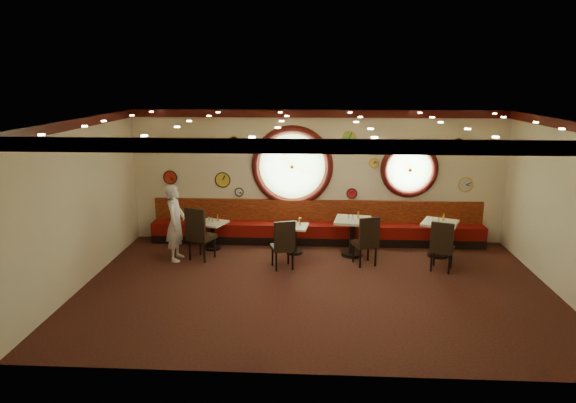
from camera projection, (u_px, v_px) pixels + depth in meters
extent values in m
cube|color=black|center=(316.00, 287.00, 9.89)|extent=(9.00, 6.00, 0.00)
cube|color=gold|center=(318.00, 120.00, 9.13)|extent=(9.00, 6.00, 0.02)
cube|color=beige|center=(317.00, 177.00, 12.42)|extent=(9.00, 0.02, 3.20)
cube|color=beige|center=(316.00, 264.00, 6.60)|extent=(9.00, 0.02, 3.20)
cube|color=beige|center=(80.00, 204.00, 9.75)|extent=(0.02, 6.00, 3.20)
cube|color=beige|center=(566.00, 210.00, 9.27)|extent=(0.02, 6.00, 3.20)
cube|color=#3A0C0A|center=(318.00, 114.00, 12.02)|extent=(9.00, 0.10, 0.18)
cube|color=#3A0C0A|center=(318.00, 146.00, 6.29)|extent=(9.00, 0.10, 0.18)
cube|color=#3A0C0A|center=(75.00, 124.00, 9.40)|extent=(0.10, 6.00, 0.18)
cube|color=#3A0C0A|center=(574.00, 126.00, 8.91)|extent=(0.10, 6.00, 0.18)
cube|color=black|center=(316.00, 239.00, 12.50)|extent=(8.00, 0.55, 0.20)
cube|color=#5E0908|center=(316.00, 229.00, 12.44)|extent=(8.00, 0.55, 0.30)
cube|color=#5E070C|center=(316.00, 211.00, 12.56)|extent=(8.00, 0.10, 0.55)
cylinder|color=#85B46C|center=(292.00, 166.00, 12.39)|extent=(1.66, 0.02, 1.66)
torus|color=#3A0C0A|center=(292.00, 166.00, 12.38)|extent=(1.98, 0.18, 1.98)
torus|color=gold|center=(292.00, 166.00, 12.35)|extent=(1.61, 0.03, 1.61)
cylinder|color=#85B46C|center=(409.00, 169.00, 12.25)|extent=(1.10, 0.02, 1.10)
torus|color=#3A0C0A|center=(409.00, 169.00, 12.24)|extent=(1.38, 0.18, 1.38)
torus|color=gold|center=(409.00, 170.00, 12.21)|extent=(1.09, 0.03, 1.09)
cylinder|color=white|center=(239.00, 192.00, 12.58)|extent=(0.20, 0.03, 0.20)
cylinder|color=#F8D852|center=(374.00, 163.00, 12.23)|extent=(0.22, 0.03, 0.22)
cylinder|color=#6BAC22|center=(185.00, 145.00, 12.38)|extent=(0.26, 0.03, 0.26)
cylinder|color=gold|center=(223.00, 180.00, 12.53)|extent=(0.36, 0.03, 0.36)
cylinder|color=black|center=(458.00, 145.00, 12.02)|extent=(0.28, 0.03, 0.28)
cylinder|color=#85D141|center=(349.00, 138.00, 12.12)|extent=(0.30, 0.03, 0.30)
cylinder|color=red|center=(352.00, 193.00, 12.43)|extent=(0.24, 0.03, 0.24)
cylinder|color=silver|center=(466.00, 185.00, 12.23)|extent=(0.34, 0.03, 0.34)
cylinder|color=black|center=(234.00, 141.00, 12.29)|extent=(0.24, 0.03, 0.24)
cylinder|color=red|center=(170.00, 177.00, 12.59)|extent=(0.32, 0.03, 0.32)
cylinder|color=black|center=(213.00, 248.00, 12.09)|extent=(0.38, 0.38, 0.05)
cylinder|color=black|center=(213.00, 236.00, 12.02)|extent=(0.10, 0.10, 0.60)
cube|color=silver|center=(212.00, 223.00, 11.95)|extent=(0.77, 0.77, 0.04)
cylinder|color=black|center=(294.00, 252.00, 11.80)|extent=(0.37, 0.37, 0.05)
cylinder|color=black|center=(294.00, 240.00, 11.73)|extent=(0.10, 0.10, 0.60)
cube|color=silver|center=(294.00, 227.00, 11.66)|extent=(0.66, 0.66, 0.04)
cylinder|color=black|center=(352.00, 254.00, 11.66)|extent=(0.49, 0.49, 0.07)
cylinder|color=black|center=(352.00, 238.00, 11.56)|extent=(0.13, 0.13, 0.78)
cube|color=silver|center=(353.00, 220.00, 11.47)|extent=(0.89, 0.89, 0.06)
cylinder|color=black|center=(438.00, 255.00, 11.60)|extent=(0.46, 0.46, 0.06)
cylinder|color=black|center=(439.00, 239.00, 11.51)|extent=(0.13, 0.13, 0.73)
cube|color=silver|center=(440.00, 223.00, 11.42)|extent=(0.96, 0.96, 0.05)
cube|color=black|center=(202.00, 237.00, 11.33)|extent=(0.66, 0.66, 0.09)
cube|color=black|center=(195.00, 223.00, 11.05)|extent=(0.49, 0.26, 0.66)
cube|color=black|center=(282.00, 248.00, 10.80)|extent=(0.57, 0.57, 0.08)
cube|color=black|center=(285.00, 235.00, 10.54)|extent=(0.44, 0.20, 0.58)
cube|color=black|center=(365.00, 244.00, 11.01)|extent=(0.59, 0.59, 0.08)
cube|color=black|center=(369.00, 231.00, 10.75)|extent=(0.45, 0.21, 0.60)
cube|color=black|center=(442.00, 249.00, 10.68)|extent=(0.58, 0.58, 0.08)
cube|color=black|center=(442.00, 237.00, 10.42)|extent=(0.44, 0.22, 0.59)
cylinder|color=silver|center=(209.00, 219.00, 12.02)|extent=(0.04, 0.04, 0.11)
cylinder|color=silver|center=(293.00, 222.00, 11.73)|extent=(0.04, 0.04, 0.10)
cylinder|color=silver|center=(348.00, 217.00, 11.47)|extent=(0.04, 0.04, 0.10)
cylinder|color=silver|center=(433.00, 219.00, 11.52)|extent=(0.03, 0.03, 0.09)
cylinder|color=silver|center=(212.00, 220.00, 11.95)|extent=(0.04, 0.04, 0.11)
cylinder|color=silver|center=(296.00, 224.00, 11.61)|extent=(0.04, 0.04, 0.11)
cylinder|color=silver|center=(353.00, 217.00, 11.42)|extent=(0.04, 0.04, 0.10)
cylinder|color=silver|center=(439.00, 220.00, 11.39)|extent=(0.03, 0.03, 0.09)
cylinder|color=orange|center=(218.00, 218.00, 12.00)|extent=(0.05, 0.05, 0.16)
cylinder|color=gold|center=(300.00, 222.00, 11.68)|extent=(0.05, 0.05, 0.17)
cylinder|color=gold|center=(358.00, 215.00, 11.51)|extent=(0.05, 0.05, 0.16)
cylinder|color=gold|center=(444.00, 217.00, 11.48)|extent=(0.05, 0.05, 0.17)
imported|color=silver|center=(176.00, 223.00, 11.20)|extent=(0.41, 0.62, 1.69)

